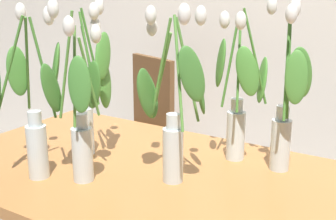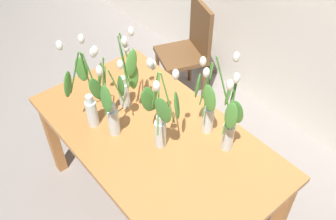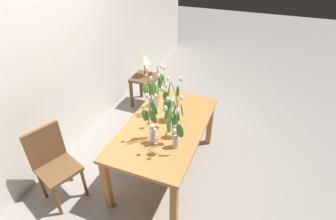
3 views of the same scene
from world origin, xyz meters
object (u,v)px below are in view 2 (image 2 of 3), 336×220
at_px(tulip_vase_3, 88,95).
at_px(tulip_vase_4, 230,127).
at_px(dining_chair, 189,47).
at_px(dining_table, 155,144).
at_px(tulip_vase_0, 127,81).
at_px(tulip_vase_2, 160,116).
at_px(tulip_vase_5, 210,106).
at_px(tulip_vase_1, 111,106).

height_order(tulip_vase_3, tulip_vase_4, tulip_vase_4).
xyz_separation_m(tulip_vase_4, dining_chair, (-1.17, 0.78, -0.41)).
height_order(dining_table, tulip_vase_3, tulip_vase_3).
bearing_deg(dining_chair, dining_table, -51.91).
relative_size(dining_table, tulip_vase_0, 2.77).
distance_m(tulip_vase_2, tulip_vase_3, 0.46).
bearing_deg(tulip_vase_2, dining_table, 164.39).
height_order(tulip_vase_0, tulip_vase_3, tulip_vase_0).
height_order(tulip_vase_0, tulip_vase_5, tulip_vase_5).
relative_size(tulip_vase_2, dining_chair, 0.62).
height_order(dining_table, tulip_vase_0, tulip_vase_0).
distance_m(tulip_vase_2, tulip_vase_5, 0.30).
bearing_deg(tulip_vase_3, tulip_vase_0, 82.77).
bearing_deg(tulip_vase_1, tulip_vase_2, 31.31).
bearing_deg(dining_table, tulip_vase_2, -15.61).
relative_size(tulip_vase_0, tulip_vase_2, 1.00).
relative_size(dining_table, tulip_vase_3, 2.79).
bearing_deg(tulip_vase_5, tulip_vase_2, -111.37).
bearing_deg(dining_table, dining_chair, 128.09).
bearing_deg(tulip_vase_4, tulip_vase_3, -146.37).
bearing_deg(tulip_vase_0, tulip_vase_1, -57.92).
bearing_deg(tulip_vase_4, dining_table, -147.65).
xyz_separation_m(tulip_vase_0, tulip_vase_2, (0.38, -0.05, 0.02)).
distance_m(tulip_vase_0, dining_chair, 1.19).
relative_size(tulip_vase_1, dining_chair, 0.63).
xyz_separation_m(tulip_vase_3, tulip_vase_5, (0.52, 0.49, -0.00)).
distance_m(tulip_vase_0, tulip_vase_3, 0.26).
relative_size(tulip_vase_1, tulip_vase_2, 1.01).
bearing_deg(tulip_vase_4, tulip_vase_1, -142.71).
distance_m(tulip_vase_4, tulip_vase_5, 0.18).
relative_size(tulip_vase_3, tulip_vase_5, 0.98).
bearing_deg(dining_chair, tulip_vase_5, -37.51).
distance_m(dining_table, tulip_vase_4, 0.52).
bearing_deg(tulip_vase_1, tulip_vase_3, -161.16).
bearing_deg(tulip_vase_3, tulip_vase_5, 43.04).
bearing_deg(dining_chair, tulip_vase_2, -49.76).
height_order(tulip_vase_1, tulip_vase_5, same).
relative_size(tulip_vase_0, tulip_vase_5, 0.99).
xyz_separation_m(tulip_vase_0, tulip_vase_3, (-0.03, -0.26, 0.01)).
xyz_separation_m(tulip_vase_2, tulip_vase_4, (0.29, 0.26, -0.03)).
distance_m(dining_table, tulip_vase_5, 0.44).
bearing_deg(tulip_vase_2, tulip_vase_0, 172.58).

